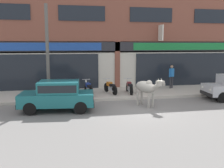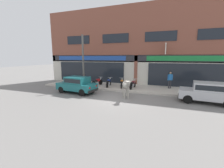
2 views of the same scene
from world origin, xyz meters
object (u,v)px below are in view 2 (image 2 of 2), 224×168
at_px(motorcycle_1, 109,83).
at_px(utility_pole, 83,61).
at_px(motorcycle_3, 133,84).
at_px(pedestrian, 170,78).
at_px(cow, 126,85).
at_px(car_1, 77,84).
at_px(car_0, 207,92).
at_px(motorcycle_0, 97,82).
at_px(motorcycle_2, 122,83).

xyz_separation_m(motorcycle_1, utility_pole, (-2.32, -1.06, 2.21)).
distance_m(motorcycle_3, pedestrian, 3.66).
height_order(cow, motorcycle_1, cow).
relative_size(car_1, utility_pole, 0.72).
distance_m(pedestrian, utility_pole, 8.72).
distance_m(cow, car_0, 5.72).
height_order(car_1, motorcycle_0, car_1).
distance_m(cow, pedestrian, 5.36).
xyz_separation_m(car_0, motorcycle_0, (-9.66, 2.36, -0.27)).
bearing_deg(motorcycle_2, cow, -67.71).
height_order(car_0, motorcycle_1, car_0).
xyz_separation_m(car_1, utility_pole, (-0.49, 1.97, 1.94)).
relative_size(cow, motorcycle_2, 1.13).
distance_m(car_0, utility_pole, 10.94).
height_order(cow, utility_pole, utility_pole).
bearing_deg(motorcycle_1, car_1, -121.02).
relative_size(cow, motorcycle_1, 1.12).
distance_m(cow, motorcycle_0, 5.00).
bearing_deg(motorcycle_3, car_1, -145.91).
height_order(motorcycle_0, pedestrian, pedestrian).
bearing_deg(cow, car_1, 179.97).
relative_size(car_1, motorcycle_0, 2.08).
xyz_separation_m(motorcycle_0, utility_pole, (-1.02, -1.01, 2.21)).
distance_m(cow, utility_pole, 5.65).
bearing_deg(car_1, motorcycle_3, 34.09).
relative_size(cow, motorcycle_0, 1.13).
bearing_deg(pedestrian, motorcycle_2, -166.62).
distance_m(car_0, motorcycle_3, 6.26).
xyz_separation_m(car_1, motorcycle_3, (4.40, 2.98, -0.27)).
distance_m(motorcycle_1, motorcycle_3, 2.57).
distance_m(car_1, motorcycle_1, 3.55).
relative_size(motorcycle_2, utility_pole, 0.34).
bearing_deg(motorcycle_2, car_0, -19.90).
bearing_deg(motorcycle_0, motorcycle_1, 2.16).
relative_size(motorcycle_1, pedestrian, 1.13).
bearing_deg(utility_pole, motorcycle_2, 17.62).
relative_size(car_1, motorcycle_3, 2.06).
height_order(car_0, motorcycle_0, car_0).
bearing_deg(motorcycle_2, motorcycle_0, -176.52).
height_order(car_1, motorcycle_2, car_1).
bearing_deg(cow, utility_pole, 158.40).
bearing_deg(motorcycle_3, car_0, -22.10).
relative_size(cow, car_1, 0.54).
bearing_deg(car_0, motorcycle_3, 157.90).
bearing_deg(utility_pole, cow, -21.60).
height_order(motorcycle_0, motorcycle_2, same).
distance_m(motorcycle_2, pedestrian, 4.73).
bearing_deg(motorcycle_1, pedestrian, 11.41).
distance_m(motorcycle_1, motorcycle_2, 1.39).
height_order(cow, car_1, cow).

